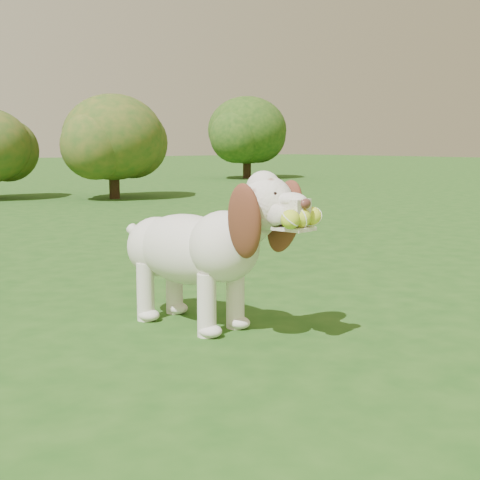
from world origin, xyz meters
TOP-DOWN VIEW (x-y plane):
  - ground at (0.00, 0.00)m, footprint 80.00×80.00m
  - dog at (0.30, -0.33)m, footprint 0.54×1.26m
  - shrub_h at (10.01, 10.93)m, footprint 2.12×2.12m
  - shrub_d at (3.92, 7.19)m, footprint 1.71×1.71m

SIDE VIEW (x-z plane):
  - ground at x=0.00m, z-range 0.00..0.00m
  - dog at x=0.30m, z-range 0.03..0.84m
  - shrub_d at x=3.92m, z-range 0.16..1.93m
  - shrub_h at x=10.01m, z-range 0.19..2.39m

